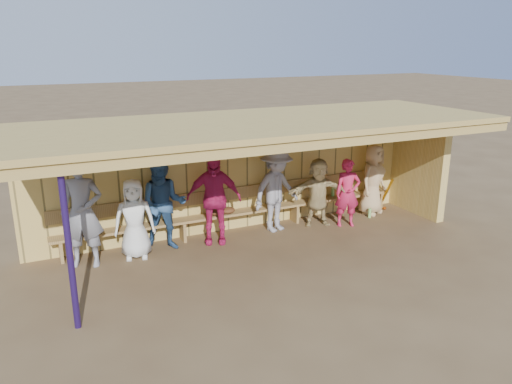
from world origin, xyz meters
The scene contains 12 objects.
ground centered at (0.00, 0.00, 0.00)m, with size 90.00×90.00×0.00m, color brown.
player_a centered at (-3.20, 0.68, 1.00)m, with size 0.73×0.48×1.99m, color gray.
player_b centered at (-2.32, 0.66, 0.75)m, with size 0.73×0.48×1.50m, color white.
player_c centered at (-1.72, 0.81, 0.90)m, with size 0.87×0.68×1.80m, color #2E527F.
player_d centered at (-0.74, 0.72, 0.91)m, with size 1.07×0.44×1.82m, color #C21F59.
player_e centered at (0.67, 0.78, 0.89)m, with size 1.15×0.66×1.78m, color #929098.
player_f centered at (1.64, 0.69, 0.74)m, with size 1.38×0.44×1.49m, color tan.
player_g centered at (2.19, 0.38, 0.74)m, with size 0.54×0.35×1.48m, color #CA204B.
player_h centered at (3.20, 0.81, 0.81)m, with size 0.80×0.52×1.63m, color tan.
dugout_structure centered at (0.39, 0.69, 1.69)m, with size 8.80×3.20×2.50m.
bench centered at (0.00, 1.12, 0.53)m, with size 7.60×0.34×0.93m.
dugout_equipment centered at (-0.48, 0.99, 0.49)m, with size 7.13×0.62×0.80m.
Camera 1 is at (-3.98, -8.05, 3.83)m, focal length 35.00 mm.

